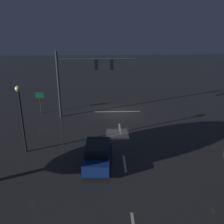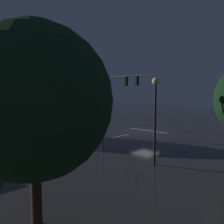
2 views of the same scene
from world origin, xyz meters
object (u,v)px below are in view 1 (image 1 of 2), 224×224
street_lamp_right_kerb (20,107)px  route_sign (40,98)px  car_approaching (98,154)px  traffic_signal_assembly (82,73)px

street_lamp_right_kerb → route_sign: bearing=-85.4°
car_approaching → traffic_signal_assembly: bearing=-80.0°
traffic_signal_assembly → route_sign: size_ratio=3.23×
route_sign → traffic_signal_assembly: bearing=168.2°
traffic_signal_assembly → car_approaching: bearing=100.0°
car_approaching → route_sign: bearing=-58.0°
car_approaching → route_sign: (6.31, -10.09, 0.94)m
street_lamp_right_kerb → car_approaching: bearing=162.1°
route_sign → street_lamp_right_kerb: bearing=94.6°
car_approaching → route_sign: 11.94m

